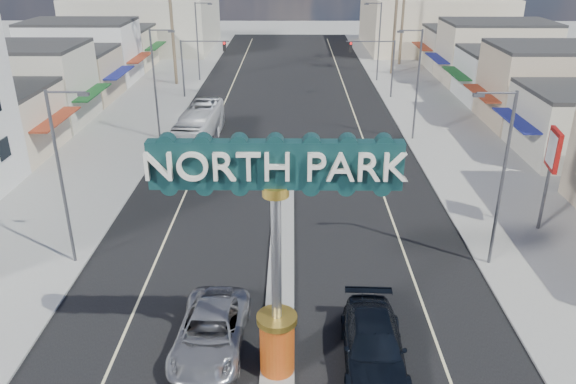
{
  "coord_description": "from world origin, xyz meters",
  "views": [
    {
      "loc": [
        0.55,
        -14.84,
        14.99
      ],
      "look_at": [
        0.35,
        9.21,
        4.36
      ],
      "focal_mm": 35.0,
      "sensor_mm": 36.0,
      "label": 1
    }
  ],
  "objects_px": {
    "streetlight_r_mid": "(416,80)",
    "suv_left": "(211,332)",
    "streetlight_l_near": "(63,171)",
    "traffic_signal_left": "(199,57)",
    "traffic_signal_right": "(376,57)",
    "streetlight_r_near": "(500,172)",
    "car_parked_left": "(202,137)",
    "bank_pylon_sign": "(552,155)",
    "suv_right": "(373,346)",
    "streetlight_l_mid": "(156,79)",
    "streetlight_l_far": "(199,38)",
    "city_bus": "(199,128)",
    "gateway_sign": "(276,236)",
    "streetlight_r_far": "(378,38)"
  },
  "relations": [
    {
      "from": "streetlight_l_far",
      "to": "suv_left",
      "type": "relative_size",
      "value": 1.55
    },
    {
      "from": "streetlight_r_far",
      "to": "bank_pylon_sign",
      "type": "xyz_separation_m",
      "value": [
        4.19,
        -38.19,
        -0.52
      ]
    },
    {
      "from": "gateway_sign",
      "to": "traffic_signal_right",
      "type": "height_order",
      "value": "gateway_sign"
    },
    {
      "from": "suv_right",
      "to": "car_parked_left",
      "type": "height_order",
      "value": "car_parked_left"
    },
    {
      "from": "streetlight_r_mid",
      "to": "suv_left",
      "type": "height_order",
      "value": "streetlight_r_mid"
    },
    {
      "from": "car_parked_left",
      "to": "city_bus",
      "type": "relative_size",
      "value": 0.48
    },
    {
      "from": "traffic_signal_right",
      "to": "streetlight_r_near",
      "type": "distance_m",
      "value": 34.03
    },
    {
      "from": "car_parked_left",
      "to": "streetlight_l_far",
      "type": "bearing_deg",
      "value": 94.37
    },
    {
      "from": "streetlight_r_mid",
      "to": "suv_right",
      "type": "relative_size",
      "value": 1.55
    },
    {
      "from": "traffic_signal_right",
      "to": "bank_pylon_sign",
      "type": "relative_size",
      "value": 1.02
    },
    {
      "from": "gateway_sign",
      "to": "streetlight_r_mid",
      "type": "xyz_separation_m",
      "value": [
        10.43,
        28.02,
        -0.86
      ]
    },
    {
      "from": "streetlight_l_mid",
      "to": "streetlight_l_far",
      "type": "distance_m",
      "value": 22.0
    },
    {
      "from": "traffic_signal_right",
      "to": "city_bus",
      "type": "distance_m",
      "value": 22.59
    },
    {
      "from": "traffic_signal_left",
      "to": "suv_left",
      "type": "relative_size",
      "value": 1.03
    },
    {
      "from": "traffic_signal_right",
      "to": "suv_left",
      "type": "distance_m",
      "value": 42.47
    },
    {
      "from": "streetlight_r_near",
      "to": "suv_left",
      "type": "relative_size",
      "value": 1.55
    },
    {
      "from": "gateway_sign",
      "to": "traffic_signal_left",
      "type": "distance_m",
      "value": 43.04
    },
    {
      "from": "streetlight_l_near",
      "to": "streetlight_r_near",
      "type": "height_order",
      "value": "same"
    },
    {
      "from": "streetlight_l_near",
      "to": "traffic_signal_left",
      "type": "bearing_deg",
      "value": 87.9
    },
    {
      "from": "streetlight_r_mid",
      "to": "suv_right",
      "type": "distance_m",
      "value": 28.58
    },
    {
      "from": "gateway_sign",
      "to": "streetlight_l_near",
      "type": "height_order",
      "value": "gateway_sign"
    },
    {
      "from": "suv_right",
      "to": "streetlight_r_far",
      "type": "bearing_deg",
      "value": 84.42
    },
    {
      "from": "traffic_signal_right",
      "to": "car_parked_left",
      "type": "height_order",
      "value": "traffic_signal_right"
    },
    {
      "from": "traffic_signal_left",
      "to": "gateway_sign",
      "type": "bearing_deg",
      "value": -77.67
    },
    {
      "from": "streetlight_l_mid",
      "to": "car_parked_left",
      "type": "xyz_separation_m",
      "value": [
        3.72,
        -2.07,
        -4.21
      ]
    },
    {
      "from": "suv_left",
      "to": "bank_pylon_sign",
      "type": "height_order",
      "value": "bank_pylon_sign"
    },
    {
      "from": "streetlight_l_mid",
      "to": "suv_right",
      "type": "bearing_deg",
      "value": -62.77
    },
    {
      "from": "suv_left",
      "to": "traffic_signal_right",
      "type": "bearing_deg",
      "value": 75.92
    },
    {
      "from": "streetlight_r_near",
      "to": "suv_right",
      "type": "distance_m",
      "value": 10.9
    },
    {
      "from": "gateway_sign",
      "to": "streetlight_l_mid",
      "type": "bearing_deg",
      "value": 110.42
    },
    {
      "from": "traffic_signal_right",
      "to": "car_parked_left",
      "type": "bearing_deg",
      "value": -134.7
    },
    {
      "from": "traffic_signal_left",
      "to": "streetlight_r_far",
      "type": "relative_size",
      "value": 0.67
    },
    {
      "from": "streetlight_l_mid",
      "to": "city_bus",
      "type": "xyz_separation_m",
      "value": [
        3.43,
        -1.51,
        -3.6
      ]
    },
    {
      "from": "gateway_sign",
      "to": "car_parked_left",
      "type": "xyz_separation_m",
      "value": [
        -6.71,
        25.95,
        -5.07
      ]
    },
    {
      "from": "streetlight_r_near",
      "to": "streetlight_l_near",
      "type": "bearing_deg",
      "value": 180.0
    },
    {
      "from": "streetlight_r_far",
      "to": "car_parked_left",
      "type": "distance_m",
      "value": 29.85
    },
    {
      "from": "traffic_signal_right",
      "to": "streetlight_r_mid",
      "type": "relative_size",
      "value": 0.67
    },
    {
      "from": "city_bus",
      "to": "streetlight_l_near",
      "type": "bearing_deg",
      "value": -98.09
    },
    {
      "from": "streetlight_r_near",
      "to": "bank_pylon_sign",
      "type": "distance_m",
      "value": 5.69
    },
    {
      "from": "suv_left",
      "to": "traffic_signal_left",
      "type": "bearing_deg",
      "value": 101.29
    },
    {
      "from": "gateway_sign",
      "to": "streetlight_r_far",
      "type": "height_order",
      "value": "gateway_sign"
    },
    {
      "from": "traffic_signal_right",
      "to": "suv_left",
      "type": "relative_size",
      "value": 1.03
    },
    {
      "from": "traffic_signal_left",
      "to": "city_bus",
      "type": "xyz_separation_m",
      "value": [
        2.18,
        -15.51,
        -2.81
      ]
    },
    {
      "from": "traffic_signal_right",
      "to": "streetlight_r_near",
      "type": "height_order",
      "value": "streetlight_r_near"
    },
    {
      "from": "streetlight_r_far",
      "to": "city_bus",
      "type": "relative_size",
      "value": 0.86
    },
    {
      "from": "car_parked_left",
      "to": "city_bus",
      "type": "distance_m",
      "value": 0.87
    },
    {
      "from": "city_bus",
      "to": "bank_pylon_sign",
      "type": "bearing_deg",
      "value": -31.74
    },
    {
      "from": "traffic_signal_left",
      "to": "streetlight_r_near",
      "type": "xyz_separation_m",
      "value": [
        19.62,
        -33.99,
        0.79
      ]
    },
    {
      "from": "streetlight_l_far",
      "to": "streetlight_r_near",
      "type": "relative_size",
      "value": 1.0
    },
    {
      "from": "traffic_signal_left",
      "to": "suv_right",
      "type": "height_order",
      "value": "traffic_signal_left"
    }
  ]
}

